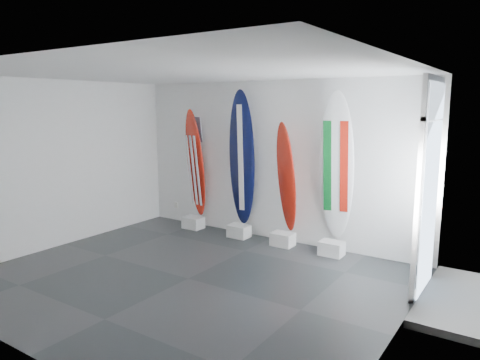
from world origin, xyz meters
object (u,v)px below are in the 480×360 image
Objects in this scene: surfboard_usa at (195,164)px; surfboard_italy at (337,167)px; surfboard_swiss at (286,178)px; surfboard_navy at (242,158)px.

surfboard_italy reaches higher than surfboard_usa.
surfboard_usa is at bearing 170.68° from surfboard_italy.
surfboard_swiss is at bearing 10.66° from surfboard_usa.
surfboard_navy is 1.92m from surfboard_italy.
surfboard_usa is 0.87× the size of surfboard_italy.
surfboard_italy is (1.92, 0.00, -0.03)m from surfboard_navy.
surfboard_italy is (3.07, 0.00, 0.16)m from surfboard_usa.
surfboard_swiss is 0.99m from surfboard_italy.
surfboard_usa is 3.08m from surfboard_italy.
surfboard_navy reaches higher than surfboard_italy.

